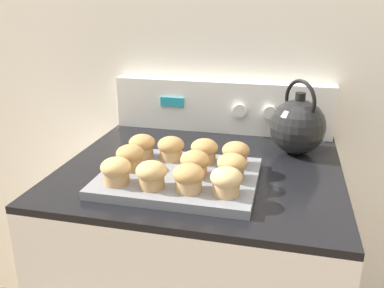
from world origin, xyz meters
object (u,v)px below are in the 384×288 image
muffin_r0_c0 (116,170)px  muffin_r1_c2 (195,163)px  muffin_r2_c2 (204,150)px  muffin_r0_c3 (226,181)px  muffin_pan (179,177)px  tea_kettle (297,125)px  muffin_r2_c3 (236,153)px  muffin_r2_c1 (171,148)px  muffin_r0_c1 (151,174)px  muffin_r1_c0 (130,157)px  muffin_r2_c0 (142,146)px  muffin_r0_c2 (189,177)px  muffin_r1_c3 (232,166)px

muffin_r0_c0 → muffin_r1_c2: same height
muffin_r2_c2 → muffin_r0_c3: bearing=-63.6°
muffin_pan → muffin_r0_c3: 0.16m
muffin_pan → tea_kettle: tea_kettle is taller
muffin_pan → muffin_r1_c2: 0.06m
muffin_r0_c0 → muffin_r2_c3: same height
muffin_r2_c1 → muffin_r2_c2: size_ratio=1.00×
muffin_r0_c1 → muffin_r1_c0: 0.13m
muffin_r0_c1 → muffin_r2_c1: bearing=91.7°
muffin_r2_c0 → muffin_r2_c2: size_ratio=1.00×
muffin_r2_c3 → muffin_r0_c2: bearing=-115.9°
muffin_r2_c1 → tea_kettle: tea_kettle is taller
muffin_r0_c2 → muffin_r2_c3: same height
muffin_r1_c2 → muffin_r2_c3: 0.12m
muffin_r0_c2 → muffin_r2_c0: same height
muffin_r1_c3 → muffin_r1_c0: bearing=179.7°
muffin_r0_c0 → muffin_r1_c3: size_ratio=1.00×
muffin_r2_c0 → tea_kettle: size_ratio=0.33×
muffin_r0_c3 → muffin_pan: bearing=147.2°
muffin_r0_c1 → muffin_r0_c2: (0.09, 0.00, 0.00)m
muffin_r2_c0 → tea_kettle: tea_kettle is taller
muffin_r1_c2 → muffin_pan: bearing=177.6°
muffin_r0_c2 → muffin_r2_c2: same height
muffin_r0_c2 → muffin_r2_c1: 0.19m
muffin_r2_c0 → muffin_r2_c3: same height
muffin_r0_c3 → muffin_r1_c2: same height
muffin_r0_c0 → muffin_r2_c2: size_ratio=1.00×
muffin_r1_c2 → muffin_r2_c0: (-0.17, 0.09, 0.00)m
muffin_pan → muffin_r0_c0: muffin_r0_c0 is taller
muffin_r1_c2 → muffin_r2_c2: 0.09m
muffin_r0_c3 → muffin_r1_c2: 0.12m
muffin_r1_c3 → muffin_r2_c0: 0.27m
muffin_r0_c2 → muffin_r1_c0: 0.19m
muffin_r0_c0 → muffin_r0_c1: same height
muffin_r1_c3 → muffin_r2_c3: (-0.00, 0.09, 0.00)m
muffin_r0_c0 → muffin_r2_c1: (0.08, 0.17, 0.00)m
muffin_r1_c0 → muffin_r2_c3: bearing=18.3°
muffin_r2_c3 → tea_kettle: tea_kettle is taller
muffin_r0_c3 → muffin_r1_c3: 0.08m
muffin_r0_c3 → muffin_r2_c3: (-0.00, 0.17, 0.00)m
muffin_r0_c0 → muffin_r1_c2: bearing=27.1°
muffin_pan → muffin_r2_c0: bearing=146.3°
muffin_r0_c3 → muffin_r1_c3: bearing=89.9°
muffin_r1_c0 → muffin_r1_c2: bearing=-0.8°
muffin_r2_c3 → muffin_r0_c0: bearing=-145.9°
muffin_r0_c0 → muffin_r1_c3: same height
muffin_r0_c1 → muffin_r1_c3: (0.17, 0.09, 0.00)m
muffin_r1_c0 → tea_kettle: size_ratio=0.33×
muffin_r0_c0 → muffin_r0_c3: bearing=0.8°
muffin_r2_c2 → muffin_r2_c3: bearing=-2.4°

